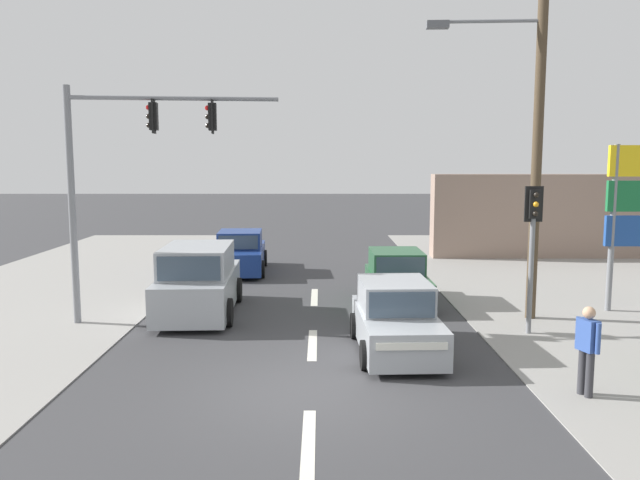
{
  "coord_description": "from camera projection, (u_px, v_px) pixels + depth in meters",
  "views": [
    {
      "loc": [
        0.17,
        -10.75,
        4.13
      ],
      "look_at": [
        0.15,
        4.0,
        2.27
      ],
      "focal_mm": 35.0,
      "sensor_mm": 36.0,
      "label": 1
    }
  ],
  "objects": [
    {
      "name": "ground_plane",
      "position": [
        311.0,
        393.0,
        11.18
      ],
      "size": [
        140.0,
        140.0,
        0.0
      ],
      "primitive_type": "plane",
      "color": "#3A3A3D"
    },
    {
      "name": "lane_dash_near",
      "position": [
        309.0,
        443.0,
        9.2
      ],
      "size": [
        0.2,
        2.4,
        0.01
      ],
      "primitive_type": "cube",
      "color": "silver",
      "rests_on": "ground"
    },
    {
      "name": "lane_dash_mid",
      "position": [
        313.0,
        344.0,
        14.16
      ],
      "size": [
        0.2,
        2.4,
        0.01
      ],
      "primitive_type": "cube",
      "color": "silver",
      "rests_on": "ground"
    },
    {
      "name": "lane_dash_far",
      "position": [
        315.0,
        297.0,
        19.12
      ],
      "size": [
        0.2,
        2.4,
        0.01
      ],
      "primitive_type": "cube",
      "color": "silver",
      "rests_on": "ground"
    },
    {
      "name": "utility_pole_midground_right",
      "position": [
        535.0,
        101.0,
        15.79
      ],
      "size": [
        3.78,
        0.44,
        10.6
      ],
      "color": "#4C3D2B",
      "rests_on": "ground"
    },
    {
      "name": "traffic_signal_mast",
      "position": [
        124.0,
        161.0,
        15.64
      ],
      "size": [
        5.27,
        0.65,
        6.0
      ],
      "color": "slate",
      "rests_on": "ground"
    },
    {
      "name": "pedestal_signal_right_kerb",
      "position": [
        534.0,
        235.0,
        14.71
      ],
      "size": [
        0.44,
        0.29,
        3.56
      ],
      "color": "slate",
      "rests_on": "ground"
    },
    {
      "name": "shopfront_wall_far",
      "position": [
        572.0,
        216.0,
        26.82
      ],
      "size": [
        12.0,
        1.0,
        3.6
      ],
      "primitive_type": "cube",
      "color": "gray",
      "rests_on": "ground"
    },
    {
      "name": "hatchback_crossing_left",
      "position": [
        398.0,
        279.0,
        18.23
      ],
      "size": [
        1.8,
        3.65,
        1.53
      ],
      "color": "#235633",
      "rests_on": "ground"
    },
    {
      "name": "suv_oncoming_near",
      "position": [
        200.0,
        282.0,
        16.91
      ],
      "size": [
        2.21,
        4.61,
        1.9
      ],
      "color": "#A3A8AD",
      "rests_on": "ground"
    },
    {
      "name": "hatchback_kerbside_parked",
      "position": [
        397.0,
        320.0,
        13.59
      ],
      "size": [
        1.89,
        3.69,
        1.53
      ],
      "color": "#A3A8AD",
      "rests_on": "ground"
    },
    {
      "name": "sedan_oncoming_mid",
      "position": [
        241.0,
        253.0,
        23.42
      ],
      "size": [
        2.07,
        4.32,
        1.56
      ],
      "color": "navy",
      "rests_on": "ground"
    },
    {
      "name": "pedestrian_at_kerb",
      "position": [
        588.0,
        346.0,
        10.89
      ],
      "size": [
        0.33,
        0.53,
        1.63
      ],
      "color": "#333338",
      "rests_on": "ground"
    }
  ]
}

